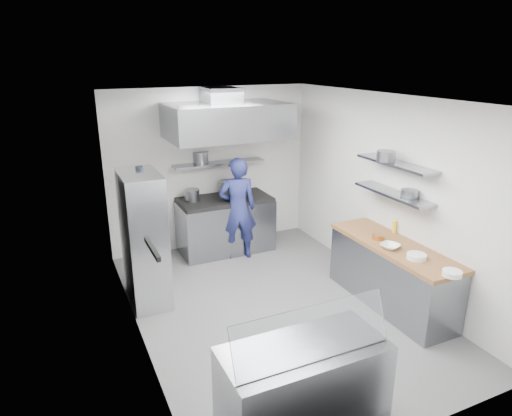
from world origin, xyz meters
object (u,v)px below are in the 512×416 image
gas_range (225,226)px  wire_rack (144,239)px  display_case (303,387)px  chef (238,209)px

gas_range → wire_rack: bearing=-143.8°
gas_range → display_case: 4.18m
chef → wire_rack: 1.90m
chef → wire_rack: size_ratio=0.94×
chef → gas_range: bearing=-64.7°
chef → display_case: (-0.91, -3.73, -0.44)m
chef → wire_rack: bearing=38.4°
chef → display_case: bearing=89.0°
gas_range → display_case: bearing=-101.4°
wire_rack → chef: bearing=25.6°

